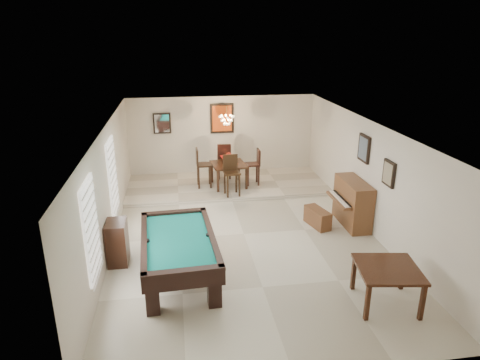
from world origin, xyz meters
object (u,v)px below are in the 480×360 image
object	(u,v)px
piano_bench	(317,218)
dining_table	(229,173)
upright_piano	(347,203)
square_table	(386,286)
flower_vase	(229,156)
chandelier	(227,117)
pool_table	(179,258)
dining_chair_north	(224,160)
dining_chair_east	(253,167)
dining_chair_west	(204,168)
dining_chair_south	(232,176)
apothecary_chest	(117,242)

from	to	relation	value
piano_bench	dining_table	distance (m)	3.42
upright_piano	piano_bench	size ratio (longest dim) A/B	1.71
square_table	piano_bench	size ratio (longest dim) A/B	1.31
flower_vase	chandelier	world-z (taller)	chandelier
pool_table	dining_table	bearing A→B (deg)	68.55
square_table	dining_chair_north	world-z (taller)	dining_chair_north
flower_vase	chandelier	xyz separation A→B (m)	(-0.03, 0.16, 1.15)
dining_chair_north	square_table	bearing A→B (deg)	111.08
flower_vase	chandelier	distance (m)	1.16
pool_table	upright_piano	size ratio (longest dim) A/B	1.86
square_table	dining_chair_east	bearing A→B (deg)	101.71
upright_piano	dining_chair_west	bearing A→B (deg)	138.37
piano_bench	square_table	bearing A→B (deg)	-87.03
dining_table	dining_chair_west	world-z (taller)	dining_chair_west
dining_chair_south	square_table	bearing A→B (deg)	-76.20
pool_table	dining_table	distance (m)	4.98
apothecary_chest	chandelier	distance (m)	5.24
upright_piano	piano_bench	xyz separation A→B (m)	(-0.74, 0.02, -0.35)
flower_vase	dining_chair_north	bearing A→B (deg)	93.46
dining_table	dining_chair_south	world-z (taller)	dining_chair_south
pool_table	apothecary_chest	size ratio (longest dim) A/B	2.79
pool_table	dining_chair_south	bearing A→B (deg)	65.29
dining_chair_north	dining_chair_south	bearing A→B (deg)	96.10
dining_table	dining_chair_east	size ratio (longest dim) A/B	0.91
dining_chair_north	piano_bench	bearing A→B (deg)	121.72
upright_piano	flower_vase	distance (m)	3.90
pool_table	dining_chair_east	world-z (taller)	dining_chair_east
apothecary_chest	dining_chair_west	size ratio (longest dim) A/B	0.77
dining_table	dining_chair_north	distance (m)	0.80
piano_bench	dining_chair_west	distance (m)	3.92
piano_bench	flower_vase	world-z (taller)	flower_vase
dining_table	apothecary_chest	bearing A→B (deg)	-125.51
piano_bench	dining_chair_south	world-z (taller)	dining_chair_south
upright_piano	dining_table	world-z (taller)	upright_piano
dining_chair_west	piano_bench	bearing A→B (deg)	-139.55
pool_table	flower_vase	bearing A→B (deg)	68.55
pool_table	dining_table	size ratio (longest dim) A/B	2.58
upright_piano	piano_bench	world-z (taller)	upright_piano
piano_bench	chandelier	bearing A→B (deg)	121.56
square_table	dining_table	bearing A→B (deg)	108.16
square_table	dining_table	xyz separation A→B (m)	(-2.00, 6.11, 0.17)
apothecary_chest	dining_table	distance (m)	4.83
dining_table	piano_bench	bearing A→B (deg)	-57.45
square_table	dining_chair_south	bearing A→B (deg)	110.65
square_table	piano_bench	world-z (taller)	square_table
upright_piano	flower_vase	bearing A→B (deg)	131.63
flower_vase	dining_chair_south	world-z (taller)	dining_chair_south
dining_chair_south	dining_chair_north	size ratio (longest dim) A/B	1.01
piano_bench	dining_chair_south	distance (m)	2.83
pool_table	apothecary_chest	bearing A→B (deg)	144.28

